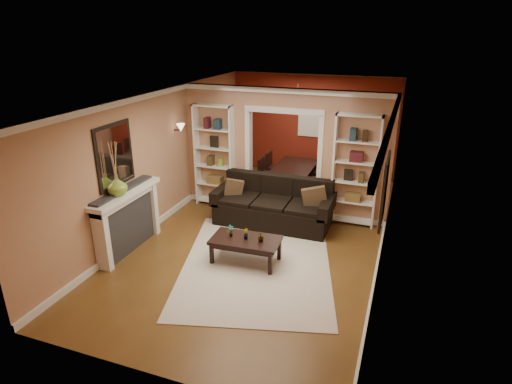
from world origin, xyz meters
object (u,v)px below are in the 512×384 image
at_px(bookshelf_right, 355,171).
at_px(fireplace, 129,221).
at_px(coffee_table, 246,250).
at_px(bookshelf_left, 215,156).
at_px(sofa, 273,203).
at_px(dining_table, 295,178).

relative_size(bookshelf_right, fireplace, 1.35).
bearing_deg(coffee_table, bookshelf_left, 123.00).
distance_m(bookshelf_right, fireplace, 4.47).
distance_m(sofa, fireplace, 2.87).
relative_size(coffee_table, dining_table, 0.68).
relative_size(bookshelf_right, dining_table, 1.33).
xyz_separation_m(coffee_table, bookshelf_right, (1.51, 2.22, 0.93)).
xyz_separation_m(bookshelf_right, fireplace, (-3.64, -2.53, -0.57)).
bearing_deg(bookshelf_right, sofa, -159.30).
bearing_deg(sofa, fireplace, -137.19).
bearing_deg(bookshelf_right, coffee_table, -124.17).
height_order(sofa, bookshelf_left, bookshelf_left).
height_order(coffee_table, dining_table, dining_table).
bearing_deg(coffee_table, bookshelf_right, 53.18).
bearing_deg(dining_table, sofa, -177.46).
bearing_deg(sofa, dining_table, 92.54).
height_order(sofa, coffee_table, sofa).
relative_size(bookshelf_left, dining_table, 1.33).
bearing_deg(fireplace, sofa, 42.81).
distance_m(bookshelf_left, fireplace, 2.65).
distance_m(bookshelf_right, dining_table, 2.37).
bearing_deg(sofa, bookshelf_right, 20.70).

